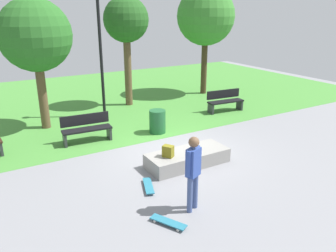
{
  "coord_description": "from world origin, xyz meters",
  "views": [
    {
      "loc": [
        -4.95,
        -8.31,
        4.18
      ],
      "look_at": [
        -0.06,
        -0.02,
        0.83
      ],
      "focal_mm": 36.02,
      "sensor_mm": 36.0,
      "label": 1
    }
  ],
  "objects_px": {
    "skateboard_by_ledge": "(148,186)",
    "tree_leaning_ash": "(206,17)",
    "concrete_ledge": "(187,158)",
    "skateboard_spare": "(168,222)",
    "park_bench_center_lawn": "(225,100)",
    "tree_slender_maple": "(126,22)",
    "backpack_on_ledge": "(168,151)",
    "tree_young_birch": "(35,36)",
    "lamp_post": "(100,45)",
    "trash_bin": "(157,122)",
    "park_bench_by_oak": "(86,128)",
    "skater_performing_trick": "(193,168)"
  },
  "relations": [
    {
      "from": "skateboard_by_ledge",
      "to": "tree_leaning_ash",
      "type": "xyz_separation_m",
      "value": [
        7.05,
        7.39,
        3.76
      ]
    },
    {
      "from": "skateboard_spare",
      "to": "trash_bin",
      "type": "relative_size",
      "value": 0.97
    },
    {
      "from": "lamp_post",
      "to": "skater_performing_trick",
      "type": "bearing_deg",
      "value": -95.87
    },
    {
      "from": "skater_performing_trick",
      "to": "tree_slender_maple",
      "type": "xyz_separation_m",
      "value": [
        2.37,
        8.62,
        2.67
      ]
    },
    {
      "from": "backpack_on_ledge",
      "to": "park_bench_center_lawn",
      "type": "distance_m",
      "value": 6.15
    },
    {
      "from": "skater_performing_trick",
      "to": "skateboard_spare",
      "type": "bearing_deg",
      "value": -163.8
    },
    {
      "from": "backpack_on_ledge",
      "to": "trash_bin",
      "type": "relative_size",
      "value": 0.39
    },
    {
      "from": "skateboard_spare",
      "to": "tree_leaning_ash",
      "type": "xyz_separation_m",
      "value": [
        7.39,
        8.92,
        3.76
      ]
    },
    {
      "from": "lamp_post",
      "to": "trash_bin",
      "type": "bearing_deg",
      "value": -71.82
    },
    {
      "from": "tree_young_birch",
      "to": "tree_leaning_ash",
      "type": "bearing_deg",
      "value": 9.93
    },
    {
      "from": "concrete_ledge",
      "to": "tree_leaning_ash",
      "type": "distance_m",
      "value": 9.42
    },
    {
      "from": "backpack_on_ledge",
      "to": "skater_performing_trick",
      "type": "bearing_deg",
      "value": -48.66
    },
    {
      "from": "park_bench_center_lawn",
      "to": "tree_slender_maple",
      "type": "relative_size",
      "value": 0.35
    },
    {
      "from": "concrete_ledge",
      "to": "tree_young_birch",
      "type": "height_order",
      "value": "tree_young_birch"
    },
    {
      "from": "park_bench_by_oak",
      "to": "tree_young_birch",
      "type": "bearing_deg",
      "value": 112.3
    },
    {
      "from": "skateboard_spare",
      "to": "lamp_post",
      "type": "xyz_separation_m",
      "value": [
        1.51,
        7.73,
        2.8
      ]
    },
    {
      "from": "skateboard_by_ledge",
      "to": "tree_slender_maple",
      "type": "xyz_separation_m",
      "value": [
        2.78,
        7.3,
        3.61
      ]
    },
    {
      "from": "skateboard_spare",
      "to": "park_bench_by_oak",
      "type": "height_order",
      "value": "park_bench_by_oak"
    },
    {
      "from": "concrete_ledge",
      "to": "tree_young_birch",
      "type": "bearing_deg",
      "value": 117.63
    },
    {
      "from": "tree_young_birch",
      "to": "lamp_post",
      "type": "bearing_deg",
      "value": 6.1
    },
    {
      "from": "concrete_ledge",
      "to": "lamp_post",
      "type": "bearing_deg",
      "value": 94.08
    },
    {
      "from": "backpack_on_ledge",
      "to": "skateboard_by_ledge",
      "type": "bearing_deg",
      "value": -90.39
    },
    {
      "from": "tree_slender_maple",
      "to": "park_bench_by_oak",
      "type": "bearing_deg",
      "value": -131.53
    },
    {
      "from": "skateboard_spare",
      "to": "concrete_ledge",
      "type": "bearing_deg",
      "value": 48.6
    },
    {
      "from": "skater_performing_trick",
      "to": "skateboard_spare",
      "type": "height_order",
      "value": "skater_performing_trick"
    },
    {
      "from": "park_bench_by_oak",
      "to": "skateboard_spare",
      "type": "bearing_deg",
      "value": -90.09
    },
    {
      "from": "skateboard_spare",
      "to": "park_bench_center_lawn",
      "type": "relative_size",
      "value": 0.49
    },
    {
      "from": "skater_performing_trick",
      "to": "lamp_post",
      "type": "distance_m",
      "value": 7.78
    },
    {
      "from": "tree_leaning_ash",
      "to": "skateboard_by_ledge",
      "type": "bearing_deg",
      "value": -133.67
    },
    {
      "from": "concrete_ledge",
      "to": "skateboard_by_ledge",
      "type": "xyz_separation_m",
      "value": [
        -1.57,
        -0.63,
        -0.14
      ]
    },
    {
      "from": "skateboard_by_ledge",
      "to": "park_bench_by_oak",
      "type": "bearing_deg",
      "value": 94.95
    },
    {
      "from": "park_bench_center_lawn",
      "to": "concrete_ledge",
      "type": "bearing_deg",
      "value": -140.1
    },
    {
      "from": "backpack_on_ledge",
      "to": "park_bench_by_oak",
      "type": "height_order",
      "value": "park_bench_by_oak"
    },
    {
      "from": "skateboard_spare",
      "to": "trash_bin",
      "type": "bearing_deg",
      "value": 63.51
    },
    {
      "from": "skateboard_by_ledge",
      "to": "tree_leaning_ash",
      "type": "relative_size",
      "value": 0.16
    },
    {
      "from": "skater_performing_trick",
      "to": "tree_slender_maple",
      "type": "height_order",
      "value": "tree_slender_maple"
    },
    {
      "from": "backpack_on_ledge",
      "to": "tree_young_birch",
      "type": "height_order",
      "value": "tree_young_birch"
    },
    {
      "from": "concrete_ledge",
      "to": "lamp_post",
      "type": "xyz_separation_m",
      "value": [
        -0.4,
        5.56,
        2.67
      ]
    },
    {
      "from": "skater_performing_trick",
      "to": "park_bench_by_oak",
      "type": "bearing_deg",
      "value": 98.12
    },
    {
      "from": "tree_leaning_ash",
      "to": "lamp_post",
      "type": "xyz_separation_m",
      "value": [
        -5.88,
        -1.19,
        -0.96
      ]
    },
    {
      "from": "park_bench_center_lawn",
      "to": "tree_leaning_ash",
      "type": "height_order",
      "value": "tree_leaning_ash"
    },
    {
      "from": "skateboard_by_ledge",
      "to": "park_bench_center_lawn",
      "type": "bearing_deg",
      "value": 35.76
    },
    {
      "from": "skater_performing_trick",
      "to": "tree_leaning_ash",
      "type": "height_order",
      "value": "tree_leaning_ash"
    },
    {
      "from": "skateboard_spare",
      "to": "tree_young_birch",
      "type": "xyz_separation_m",
      "value": [
        -0.87,
        7.47,
        3.24
      ]
    },
    {
      "from": "tree_leaning_ash",
      "to": "skateboard_spare",
      "type": "bearing_deg",
      "value": -129.63
    },
    {
      "from": "backpack_on_ledge",
      "to": "park_bench_by_oak",
      "type": "bearing_deg",
      "value": 167.64
    },
    {
      "from": "skateboard_by_ledge",
      "to": "trash_bin",
      "type": "bearing_deg",
      "value": 57.98
    },
    {
      "from": "backpack_on_ledge",
      "to": "tree_slender_maple",
      "type": "xyz_separation_m",
      "value": [
        1.86,
        6.7,
        3.11
      ]
    },
    {
      "from": "concrete_ledge",
      "to": "skateboard_spare",
      "type": "xyz_separation_m",
      "value": [
        -1.91,
        -2.16,
        -0.14
      ]
    },
    {
      "from": "skateboard_by_ledge",
      "to": "trash_bin",
      "type": "xyz_separation_m",
      "value": [
        2.1,
        3.36,
        0.35
      ]
    }
  ]
}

